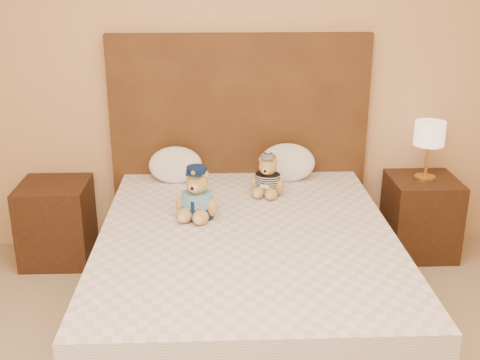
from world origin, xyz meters
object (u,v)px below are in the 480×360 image
(teddy_prisoner, at_px, (268,175))
(pillow_left, at_px, (175,163))
(teddy_police, at_px, (197,193))
(pillow_right, at_px, (287,161))
(nightstand_right, at_px, (420,216))
(lamp, at_px, (429,136))
(nightstand_left, at_px, (57,222))
(bed, at_px, (247,276))

(teddy_prisoner, height_order, pillow_left, teddy_prisoner)
(teddy_police, bearing_deg, pillow_right, 64.86)
(nightstand_right, height_order, teddy_prisoner, teddy_prisoner)
(lamp, xyz_separation_m, teddy_prisoner, (-1.09, -0.25, -0.17))
(nightstand_right, relative_size, pillow_left, 1.56)
(nightstand_right, xyz_separation_m, pillow_left, (-1.68, 0.03, 0.40))
(teddy_police, distance_m, pillow_left, 0.64)
(lamp, height_order, pillow_right, lamp)
(nightstand_left, distance_m, lamp, 2.56)
(bed, xyz_separation_m, pillow_right, (0.31, 0.83, 0.41))
(lamp, bearing_deg, bed, -147.38)
(teddy_prisoner, xyz_separation_m, pillow_left, (-0.59, 0.28, -0.00))
(nightstand_left, bearing_deg, lamp, 0.00)
(pillow_right, bearing_deg, teddy_police, -133.24)
(bed, xyz_separation_m, nightstand_left, (-1.25, 0.80, -0.00))
(lamp, bearing_deg, pillow_right, 178.16)
(nightstand_left, xyz_separation_m, nightstand_right, (2.50, 0.00, 0.00))
(nightstand_right, height_order, teddy_police, teddy_police)
(bed, bearing_deg, pillow_right, 69.25)
(bed, bearing_deg, lamp, 32.62)
(teddy_prisoner, bearing_deg, nightstand_left, -171.02)
(pillow_left, bearing_deg, teddy_police, -75.47)
(nightstand_left, distance_m, pillow_left, 0.91)
(nightstand_right, relative_size, teddy_police, 1.81)
(nightstand_left, bearing_deg, pillow_left, 2.10)
(nightstand_right, height_order, lamp, lamp)
(teddy_prisoner, distance_m, pillow_right, 0.32)
(bed, relative_size, teddy_prisoner, 7.78)
(lamp, distance_m, teddy_prisoner, 1.13)
(pillow_left, bearing_deg, teddy_prisoner, -25.30)
(lamp, xyz_separation_m, pillow_left, (-1.68, 0.03, -0.17))
(bed, relative_size, teddy_police, 6.57)
(nightstand_right, distance_m, lamp, 0.57)
(teddy_police, distance_m, teddy_prisoner, 0.55)
(lamp, distance_m, pillow_right, 0.95)
(bed, distance_m, teddy_police, 0.55)
(bed, distance_m, nightstand_right, 1.48)
(teddy_police, distance_m, pillow_right, 0.86)
(lamp, relative_size, teddy_prisoner, 1.56)
(bed, height_order, pillow_right, pillow_right)
(pillow_left, bearing_deg, bed, -62.41)
(teddy_police, bearing_deg, lamp, 39.41)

